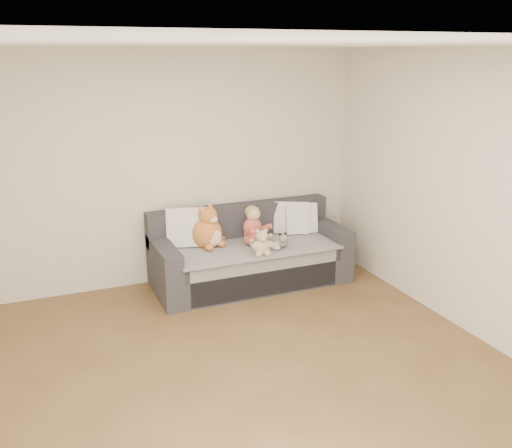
% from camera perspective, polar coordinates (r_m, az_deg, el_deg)
% --- Properties ---
extents(room_shell, '(5.00, 5.00, 5.00)m').
position_cam_1_polar(room_shell, '(4.49, -2.23, 0.61)').
color(room_shell, brown).
rests_on(room_shell, ground).
extents(sofa, '(2.20, 0.94, 0.85)m').
position_cam_1_polar(sofa, '(6.52, -0.65, -3.25)').
color(sofa, '#2C2C32').
rests_on(sofa, ground).
extents(cushion_left, '(0.51, 0.33, 0.45)m').
position_cam_1_polar(cushion_left, '(6.36, -6.84, -0.31)').
color(cushion_left, silver).
rests_on(cushion_left, sofa).
extents(cushion_right_back, '(0.45, 0.36, 0.39)m').
position_cam_1_polar(cushion_right_back, '(6.79, 3.59, 0.65)').
color(cushion_right_back, silver).
rests_on(cushion_right_back, sofa).
extents(cushion_right_front, '(0.41, 0.22, 0.37)m').
position_cam_1_polar(cushion_right_front, '(6.80, 4.48, 0.56)').
color(cushion_right_front, silver).
rests_on(cushion_right_front, sofa).
extents(toddler, '(0.32, 0.47, 0.46)m').
position_cam_1_polar(toddler, '(6.33, -0.13, -0.52)').
color(toddler, '#C14D44').
rests_on(toddler, sofa).
extents(plush_cat, '(0.41, 0.41, 0.51)m').
position_cam_1_polar(plush_cat, '(6.32, -4.82, -0.63)').
color(plush_cat, '#C3592B').
rests_on(plush_cat, sofa).
extents(teddy_bear, '(0.23, 0.17, 0.29)m').
position_cam_1_polar(teddy_bear, '(6.06, 0.59, -2.06)').
color(teddy_bear, '#C9AB8B').
rests_on(teddy_bear, sofa).
extents(plush_cow, '(0.16, 0.24, 0.19)m').
position_cam_1_polar(plush_cow, '(6.30, 2.48, -1.67)').
color(plush_cow, white).
rests_on(plush_cow, sofa).
extents(sippy_cup, '(0.12, 0.08, 0.13)m').
position_cam_1_polar(sippy_cup, '(6.21, 0.31, -2.05)').
color(sippy_cup, '#5A3EA9').
rests_on(sippy_cup, sofa).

